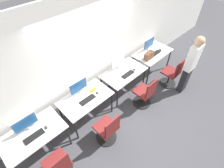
{
  "coord_description": "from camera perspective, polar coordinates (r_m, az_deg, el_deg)",
  "views": [
    {
      "loc": [
        -2.02,
        -1.92,
        3.77
      ],
      "look_at": [
        0.0,
        0.14,
        0.89
      ],
      "focal_mm": 28.0,
      "sensor_mm": 36.0,
      "label": 1
    }
  ],
  "objects": [
    {
      "name": "ground_plane",
      "position": [
        4.69,
        1.22,
        -8.55
      ],
      "size": [
        20.0,
        20.0,
        0.0
      ],
      "primitive_type": "plane",
      "color": "#3D3D42"
    },
    {
      "name": "wall_back",
      "position": [
        4.16,
        -6.76,
        9.86
      ],
      "size": [
        12.0,
        0.05,
        2.8
      ],
      "color": "silver",
      "rests_on": "ground_plane"
    },
    {
      "name": "desk_far_left",
      "position": [
        3.86,
        -24.23,
        -15.18
      ],
      "size": [
        1.19,
        0.7,
        0.74
      ],
      "color": "silver",
      "rests_on": "ground_plane"
    },
    {
      "name": "monitor_far_left",
      "position": [
        3.71,
        -26.43,
        -11.51
      ],
      "size": [
        0.46,
        0.14,
        0.38
      ],
      "color": "#B2B2B7",
      "rests_on": "desk_far_left"
    },
    {
      "name": "keyboard_far_left",
      "position": [
        3.74,
        -24.07,
        -15.35
      ],
      "size": [
        0.39,
        0.14,
        0.02
      ],
      "color": "black",
      "rests_on": "desk_far_left"
    },
    {
      "name": "mouse_far_left",
      "position": [
        3.75,
        -20.73,
        -13.1
      ],
      "size": [
        0.06,
        0.09,
        0.03
      ],
      "color": "#333333",
      "rests_on": "desk_far_left"
    },
    {
      "name": "office_chair_far_left",
      "position": [
        3.73,
        -16.92,
        -24.47
      ],
      "size": [
        0.48,
        0.48,
        0.92
      ],
      "color": "black",
      "rests_on": "ground_plane"
    },
    {
      "name": "desk_left",
      "position": [
        4.09,
        -8.57,
        -5.23
      ],
      "size": [
        1.19,
        0.7,
        0.74
      ],
      "color": "silver",
      "rests_on": "ground_plane"
    },
    {
      "name": "monitor_left",
      "position": [
        4.01,
        -10.87,
        -0.91
      ],
      "size": [
        0.46,
        0.14,
        0.38
      ],
      "color": "#B2B2B7",
      "rests_on": "desk_left"
    },
    {
      "name": "keyboard_left",
      "position": [
        3.98,
        -7.96,
        -5.09
      ],
      "size": [
        0.39,
        0.14,
        0.02
      ],
      "color": "black",
      "rests_on": "desk_left"
    },
    {
      "name": "mouse_left",
      "position": [
        4.08,
        -4.88,
        -2.91
      ],
      "size": [
        0.06,
        0.09,
        0.03
      ],
      "color": "#333333",
      "rests_on": "desk_left"
    },
    {
      "name": "office_chair_left",
      "position": [
        3.92,
        -1.42,
        -14.82
      ],
      "size": [
        0.48,
        0.48,
        0.92
      ],
      "color": "black",
      "rests_on": "ground_plane"
    },
    {
      "name": "desk_right",
      "position": [
        4.69,
        3.82,
        3.23
      ],
      "size": [
        1.19,
        0.7,
        0.74
      ],
      "color": "silver",
      "rests_on": "ground_plane"
    },
    {
      "name": "monitor_right",
      "position": [
        4.61,
        2.01,
        7.16
      ],
      "size": [
        0.46,
        0.14,
        0.38
      ],
      "color": "#B2B2B7",
      "rests_on": "desk_right"
    },
    {
      "name": "keyboard_right",
      "position": [
        4.56,
        5.22,
        3.18
      ],
      "size": [
        0.39,
        0.14,
        0.02
      ],
      "color": "black",
      "rests_on": "desk_right"
    },
    {
      "name": "mouse_right",
      "position": [
        4.72,
        7.23,
        4.76
      ],
      "size": [
        0.06,
        0.09,
        0.03
      ],
      "color": "#333333",
      "rests_on": "desk_right"
    },
    {
      "name": "office_chair_right",
      "position": [
        4.61,
        10.71,
        -3.35
      ],
      "size": [
        0.48,
        0.48,
        0.92
      ],
      "color": "black",
      "rests_on": "ground_plane"
    },
    {
      "name": "desk_far_right",
      "position": [
        5.52,
        13.07,
        9.4
      ],
      "size": [
        1.19,
        0.7,
        0.74
      ],
      "color": "silver",
      "rests_on": "ground_plane"
    },
    {
      "name": "monitor_far_right",
      "position": [
        5.45,
        11.93,
        12.72
      ],
      "size": [
        0.46,
        0.14,
        0.38
      ],
      "color": "#B2B2B7",
      "rests_on": "desk_far_right"
    },
    {
      "name": "keyboard_far_right",
      "position": [
        5.43,
        14.0,
        9.72
      ],
      "size": [
        0.39,
        0.14,
        0.02
      ],
      "color": "black",
      "rests_on": "desk_far_right"
    },
    {
      "name": "mouse_far_right",
      "position": [
        5.62,
        15.53,
        10.75
      ],
      "size": [
        0.06,
        0.09,
        0.03
      ],
      "color": "#333333",
      "rests_on": "desk_far_right"
    },
    {
      "name": "office_chair_far_right",
      "position": [
        5.35,
        18.91,
        2.87
      ],
      "size": [
        0.48,
        0.48,
        0.92
      ],
      "color": "black",
      "rests_on": "ground_plane"
    },
    {
      "name": "person_far_right",
      "position": [
        4.95,
        24.31,
        6.02
      ],
      "size": [
        0.36,
        0.23,
        1.75
      ],
      "color": "#232328",
      "rests_on": "ground_plane"
    },
    {
      "name": "handbag",
      "position": [
        5.11,
        12.0,
        9.09
      ],
      "size": [
        0.3,
        0.18,
        0.25
      ],
      "color": "brown",
      "rests_on": "desk_far_right"
    },
    {
      "name": "placard_left",
      "position": [
        4.12,
        -6.2,
        -1.97
      ],
      "size": [
        0.16,
        0.03,
        0.08
      ],
      "color": "yellow",
      "rests_on": "desk_left"
    }
  ]
}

